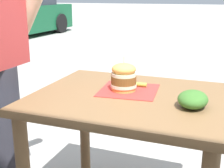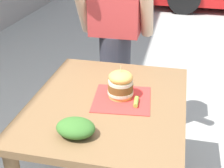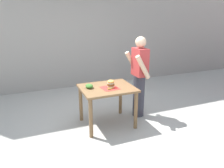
{
  "view_description": "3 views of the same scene",
  "coord_description": "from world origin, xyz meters",
  "px_view_note": "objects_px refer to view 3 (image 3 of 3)",
  "views": [
    {
      "loc": [
        -1.49,
        -0.46,
        1.29
      ],
      "look_at": [
        0.0,
        0.1,
        0.83
      ],
      "focal_mm": 50.0,
      "sensor_mm": 36.0,
      "label": 1
    },
    {
      "loc": [
        0.34,
        -1.42,
        1.65
      ],
      "look_at": [
        0.0,
        0.1,
        0.83
      ],
      "focal_mm": 50.0,
      "sensor_mm": 36.0,
      "label": 2
    },
    {
      "loc": [
        3.68,
        -1.38,
        2.12
      ],
      "look_at": [
        0.0,
        0.1,
        0.83
      ],
      "focal_mm": 35.0,
      "sensor_mm": 36.0,
      "label": 3
    }
  ],
  "objects_px": {
    "pickle_spear": "(110,89)",
    "diner_across_table": "(139,76)",
    "side_salad": "(89,86)",
    "sandwich": "(111,84)",
    "parked_car_near_curb": "(168,39)",
    "patio_table": "(107,94)"
  },
  "relations": [
    {
      "from": "sandwich",
      "to": "parked_car_near_curb",
      "type": "bearing_deg",
      "value": 137.71
    },
    {
      "from": "pickle_spear",
      "to": "diner_across_table",
      "type": "bearing_deg",
      "value": 109.95
    },
    {
      "from": "sandwich",
      "to": "pickle_spear",
      "type": "distance_m",
      "value": 0.13
    },
    {
      "from": "parked_car_near_curb",
      "to": "sandwich",
      "type": "bearing_deg",
      "value": -42.29
    },
    {
      "from": "patio_table",
      "to": "pickle_spear",
      "type": "bearing_deg",
      "value": -2.55
    },
    {
      "from": "sandwich",
      "to": "pickle_spear",
      "type": "relative_size",
      "value": 2.18
    },
    {
      "from": "patio_table",
      "to": "diner_across_table",
      "type": "xyz_separation_m",
      "value": [
        -0.12,
        0.75,
        0.24
      ]
    },
    {
      "from": "pickle_spear",
      "to": "parked_car_near_curb",
      "type": "distance_m",
      "value": 9.37
    },
    {
      "from": "diner_across_table",
      "to": "parked_car_near_curb",
      "type": "bearing_deg",
      "value": 140.34
    },
    {
      "from": "sandwich",
      "to": "parked_car_near_curb",
      "type": "distance_m",
      "value": 9.26
    },
    {
      "from": "pickle_spear",
      "to": "side_salad",
      "type": "relative_size",
      "value": 0.48
    },
    {
      "from": "sandwich",
      "to": "side_salad",
      "type": "distance_m",
      "value": 0.41
    },
    {
      "from": "diner_across_table",
      "to": "patio_table",
      "type": "bearing_deg",
      "value": -80.86
    },
    {
      "from": "patio_table",
      "to": "side_salad",
      "type": "relative_size",
      "value": 5.58
    },
    {
      "from": "pickle_spear",
      "to": "parked_car_near_curb",
      "type": "height_order",
      "value": "parked_car_near_curb"
    },
    {
      "from": "sandwich",
      "to": "parked_car_near_curb",
      "type": "height_order",
      "value": "parked_car_near_curb"
    },
    {
      "from": "side_salad",
      "to": "sandwich",
      "type": "bearing_deg",
      "value": 71.22
    },
    {
      "from": "patio_table",
      "to": "pickle_spear",
      "type": "xyz_separation_m",
      "value": [
        0.15,
        -0.01,
        0.15
      ]
    },
    {
      "from": "side_salad",
      "to": "parked_car_near_curb",
      "type": "xyz_separation_m",
      "value": [
        -6.72,
        6.61,
        -0.1
      ]
    },
    {
      "from": "patio_table",
      "to": "diner_across_table",
      "type": "distance_m",
      "value": 0.8
    },
    {
      "from": "patio_table",
      "to": "parked_car_near_curb",
      "type": "relative_size",
      "value": 0.24
    },
    {
      "from": "side_salad",
      "to": "parked_car_near_curb",
      "type": "distance_m",
      "value": 9.42
    }
  ]
}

